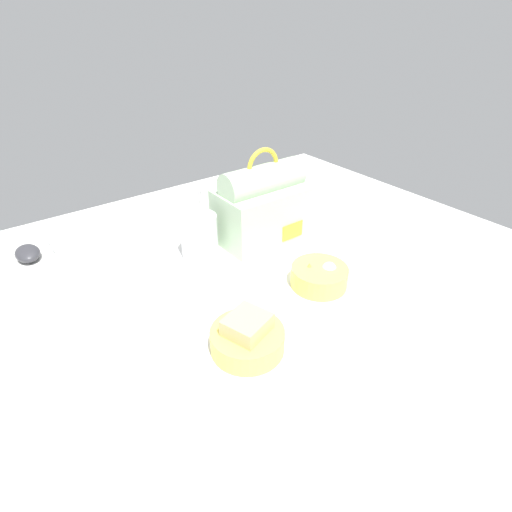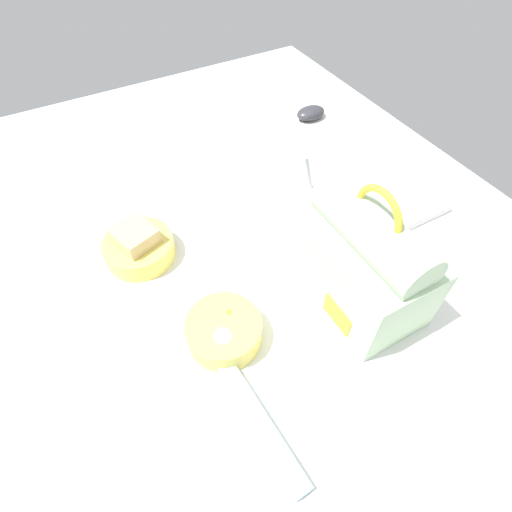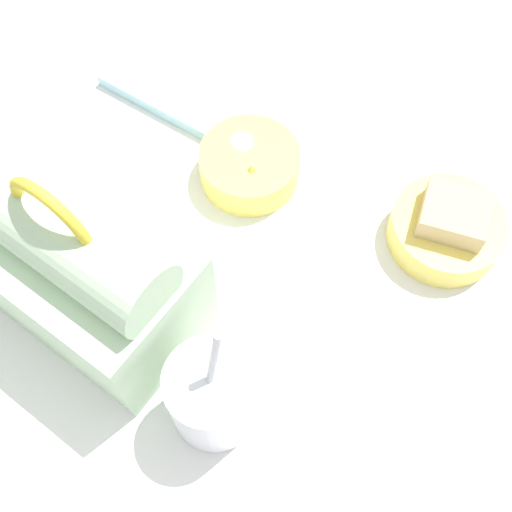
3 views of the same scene
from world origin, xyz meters
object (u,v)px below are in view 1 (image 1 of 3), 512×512
soup_cup (197,237)px  bento_bowl_sandwich (247,337)px  computer_mouse (28,253)px  chopstick_case (368,263)px  keyboard (129,227)px  lunch_bag (263,206)px  bento_bowl_snacks (319,276)px

soup_cup → bento_bowl_sandwich: (-8.05, -29.78, -2.82)cm
bento_bowl_sandwich → computer_mouse: (-22.95, 52.12, -1.02)cm
soup_cup → chopstick_case: (27.62, -25.58, -4.52)cm
computer_mouse → chopstick_case: 75.72cm
bento_bowl_sandwich → chopstick_case: bento_bowl_sandwich is taller
keyboard → bento_bowl_sandwich: 51.59cm
keyboard → lunch_bag: size_ratio=1.65×
keyboard → bento_bowl_snacks: size_ratio=3.22×
soup_cup → bento_bowl_sandwich: 30.98cm
keyboard → chopstick_case: bearing=-53.4°
lunch_bag → chopstick_case: 27.39cm
computer_mouse → keyboard: bearing=-1.4°
lunch_bag → soup_cup: (-16.95, 1.56, -3.15)cm
keyboard → bento_bowl_sandwich: bento_bowl_sandwich is taller
bento_bowl_snacks → computer_mouse: size_ratio=1.51×
keyboard → soup_cup: size_ratio=2.18×
computer_mouse → chopstick_case: computer_mouse is taller
computer_mouse → bento_bowl_snacks: bearing=-45.8°
bento_bowl_sandwich → bento_bowl_snacks: 22.87cm
bento_bowl_snacks → soup_cup: bearing=120.4°
lunch_bag → chopstick_case: (10.68, -24.02, -7.67)cm
bento_bowl_sandwich → computer_mouse: bento_bowl_sandwich is taller
lunch_bag → chopstick_case: size_ratio=1.10×
lunch_bag → soup_cup: 17.31cm
soup_cup → chopstick_case: size_ratio=0.83×
bento_bowl_sandwich → chopstick_case: 35.97cm
keyboard → computer_mouse: 23.42cm
bento_bowl_snacks → chopstick_case: bearing=-6.9°
lunch_bag → bento_bowl_snacks: (-2.89, -22.38, -6.22)cm
bento_bowl_snacks → chopstick_case: 13.74cm
keyboard → computer_mouse: computer_mouse is taller
chopstick_case → computer_mouse: bearing=140.7°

